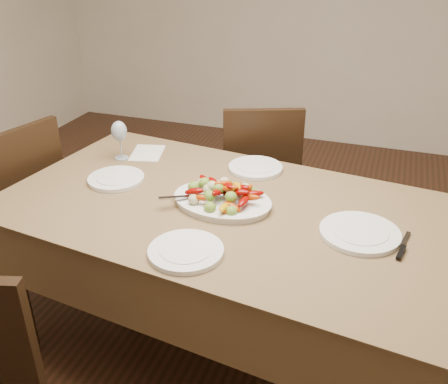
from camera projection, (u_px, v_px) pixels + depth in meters
name	position (u px, v px, depth m)	size (l,w,h in m)	color
floor	(196.00, 371.00, 2.24)	(6.00, 6.00, 0.00)	#351C10
dining_table	(224.00, 280.00, 2.21)	(1.84, 1.04, 0.76)	brown
chair_far	(258.00, 177.00, 2.92)	(0.42, 0.42, 0.95)	black
chair_left	(11.00, 208.00, 2.60)	(0.42, 0.42, 0.95)	black
serving_platter	(222.00, 202.00, 2.04)	(0.40, 0.30, 0.02)	white
roasted_vegetables	(222.00, 190.00, 2.01)	(0.33, 0.22, 0.09)	#6F0502
serving_spoon	(204.00, 195.00, 2.02)	(0.28, 0.06, 0.03)	#9EA0A8
plate_left	(116.00, 179.00, 2.23)	(0.25, 0.25, 0.02)	white
plate_right	(360.00, 233.00, 1.83)	(0.29, 0.29, 0.02)	white
plate_far	(255.00, 168.00, 2.34)	(0.25, 0.25, 0.02)	white
plate_near	(186.00, 251.00, 1.73)	(0.26, 0.26, 0.02)	white
wine_glass	(120.00, 139.00, 2.41)	(0.08, 0.08, 0.20)	#8C99A5
menu_card	(147.00, 153.00, 2.52)	(0.15, 0.21, 0.00)	silver
table_knife	(403.00, 247.00, 1.76)	(0.02, 0.20, 0.01)	#9EA0A8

